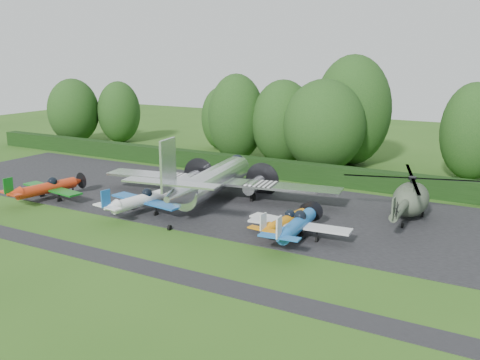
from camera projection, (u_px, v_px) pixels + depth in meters
The scene contains 18 objects.
ground at pixel (169, 234), 40.87m from camera, with size 160.00×160.00×0.00m, color #274F16.
apron at pixel (234, 203), 49.33m from camera, with size 70.00×18.00×0.01m, color black.
taxiway_verge at pixel (115, 260), 35.79m from camera, with size 70.00×2.00×0.00m, color black.
hedgerow at pixel (285, 179), 58.64m from camera, with size 90.00×1.60×2.00m, color black.
transport_plane at pixel (212, 180), 49.09m from camera, with size 23.26×17.84×7.45m.
light_plane_red at pixel (47, 188), 49.86m from camera, with size 7.58×7.97×2.91m.
light_plane_white at pixel (142, 200), 45.74m from camera, with size 7.62×8.01×2.93m.
light_plane_orange at pixel (286, 221), 40.55m from camera, with size 6.56×6.90×2.52m.
light_plane_blue at pixel (297, 225), 39.13m from camera, with size 7.76×8.15×2.98m.
helicopter at pixel (411, 196), 44.24m from camera, with size 11.07×12.97×3.57m.
tree_1 at pixel (283, 122), 65.44m from camera, with size 7.69×7.69×10.36m.
tree_2 at pixel (119, 112), 81.23m from camera, with size 6.45×6.45×9.29m.
tree_3 at pixel (73, 111), 80.70m from camera, with size 7.62×7.62×9.72m.
tree_6 at pixel (236, 118), 67.51m from camera, with size 7.14×7.14×10.97m.
tree_7 at pixel (352, 110), 64.75m from camera, with size 9.29×9.29×13.34m.
tree_8 at pixel (473, 132), 57.08m from camera, with size 6.78×6.78×10.54m.
tree_9 at pixel (221, 118), 75.66m from camera, with size 5.55×5.55×8.81m.
tree_10 at pixel (324, 126), 61.35m from camera, with size 9.42×9.42×10.65m.
Camera 1 is at (23.83, -31.06, 13.59)m, focal length 40.00 mm.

